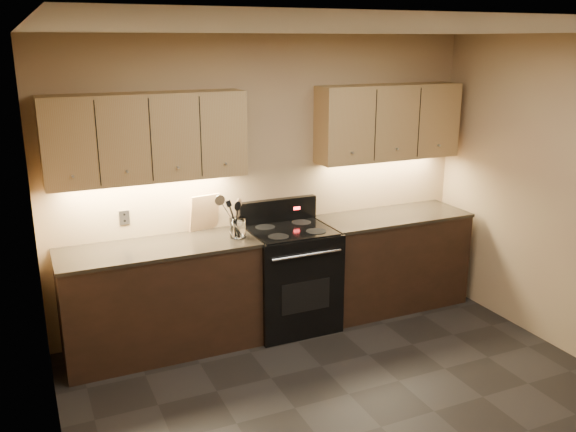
# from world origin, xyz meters

# --- Properties ---
(floor) EXTENTS (4.00, 4.00, 0.00)m
(floor) POSITION_xyz_m (0.00, 0.00, 0.00)
(floor) COLOR black
(floor) RESTS_ON ground
(ceiling) EXTENTS (4.00, 4.00, 0.00)m
(ceiling) POSITION_xyz_m (0.00, 0.00, 2.60)
(ceiling) COLOR silver
(ceiling) RESTS_ON wall_back
(wall_back) EXTENTS (4.00, 0.04, 2.60)m
(wall_back) POSITION_xyz_m (0.00, 2.00, 1.30)
(wall_back) COLOR tan
(wall_back) RESTS_ON ground
(wall_left) EXTENTS (0.04, 4.00, 2.60)m
(wall_left) POSITION_xyz_m (-2.00, 0.00, 1.30)
(wall_left) COLOR tan
(wall_left) RESTS_ON ground
(counter_left) EXTENTS (1.62, 0.62, 0.93)m
(counter_left) POSITION_xyz_m (-1.10, 1.70, 0.47)
(counter_left) COLOR black
(counter_left) RESTS_ON ground
(counter_right) EXTENTS (1.46, 0.62, 0.93)m
(counter_right) POSITION_xyz_m (1.18, 1.70, 0.47)
(counter_right) COLOR black
(counter_right) RESTS_ON ground
(stove) EXTENTS (0.76, 0.68, 1.14)m
(stove) POSITION_xyz_m (0.08, 1.68, 0.48)
(stove) COLOR black
(stove) RESTS_ON ground
(upper_cab_left) EXTENTS (1.60, 0.30, 0.70)m
(upper_cab_left) POSITION_xyz_m (-1.10, 1.85, 1.80)
(upper_cab_left) COLOR #A18450
(upper_cab_left) RESTS_ON wall_back
(upper_cab_right) EXTENTS (1.44, 0.30, 0.70)m
(upper_cab_right) POSITION_xyz_m (1.18, 1.85, 1.80)
(upper_cab_right) COLOR #A18450
(upper_cab_right) RESTS_ON wall_back
(outlet_plate) EXTENTS (0.08, 0.01, 0.12)m
(outlet_plate) POSITION_xyz_m (-1.30, 1.99, 1.12)
(outlet_plate) COLOR #B2B5BA
(outlet_plate) RESTS_ON wall_back
(utensil_crock) EXTENTS (0.17, 0.17, 0.17)m
(utensil_crock) POSITION_xyz_m (-0.42, 1.66, 1.01)
(utensil_crock) COLOR white
(utensil_crock) RESTS_ON counter_left
(cutting_board) EXTENTS (0.28, 0.13, 0.33)m
(cutting_board) POSITION_xyz_m (-0.62, 1.95, 1.09)
(cutting_board) COLOR tan
(cutting_board) RESTS_ON counter_left
(wooden_spoon) EXTENTS (0.14, 0.12, 0.32)m
(wooden_spoon) POSITION_xyz_m (-0.45, 1.66, 1.10)
(wooden_spoon) COLOR tan
(wooden_spoon) RESTS_ON utensil_crock
(black_spoon) EXTENTS (0.07, 0.11, 0.31)m
(black_spoon) POSITION_xyz_m (-0.44, 1.67, 1.10)
(black_spoon) COLOR black
(black_spoon) RESTS_ON utensil_crock
(black_turner) EXTENTS (0.17, 0.15, 0.34)m
(black_turner) POSITION_xyz_m (-0.41, 1.64, 1.11)
(black_turner) COLOR black
(black_turner) RESTS_ON utensil_crock
(steel_spatula) EXTENTS (0.20, 0.16, 0.34)m
(steel_spatula) POSITION_xyz_m (-0.40, 1.66, 1.11)
(steel_spatula) COLOR silver
(steel_spatula) RESTS_ON utensil_crock
(steel_skimmer) EXTENTS (0.28, 0.09, 0.39)m
(steel_skimmer) POSITION_xyz_m (-0.39, 1.64, 1.15)
(steel_skimmer) COLOR silver
(steel_skimmer) RESTS_ON utensil_crock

